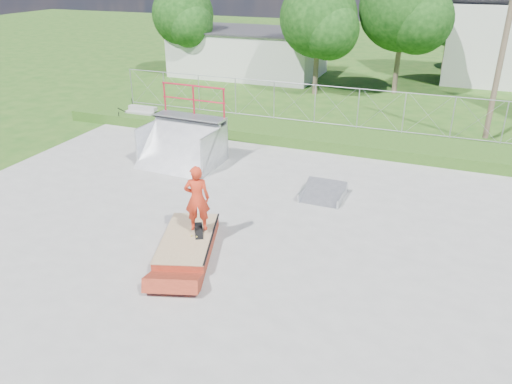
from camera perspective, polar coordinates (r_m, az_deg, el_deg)
ground at (r=14.82m, az=-4.36°, el=-5.08°), size 120.00×120.00×0.00m
concrete_pad at (r=14.81m, az=-4.36°, el=-5.01°), size 20.00×16.00×0.04m
grass_berm at (r=22.92m, az=5.93°, el=6.58°), size 24.00×3.00×0.50m
grind_box at (r=14.15m, az=-7.79°, el=-5.83°), size 2.18×3.13×0.42m
quarter_pipe at (r=19.67m, az=-8.78°, el=7.08°), size 3.05×2.61×2.95m
flat_bank_ramp at (r=17.12m, az=7.65°, el=-0.13°), size 1.39×1.48×0.42m
skateboard at (r=14.19m, az=-6.55°, el=-4.47°), size 0.58×0.80×0.13m
skater at (r=13.75m, az=-6.74°, el=-1.01°), size 0.82×0.70×1.90m
concrete_stairs at (r=25.68m, az=-13.31°, el=8.41°), size 1.50×1.60×0.80m
chain_link_fence at (r=23.52m, az=6.74°, el=9.95°), size 20.00×0.06×1.80m
utility_building_flat at (r=36.69m, az=-0.84°, el=15.62°), size 10.00×6.00×3.00m
utility_pole at (r=23.82m, az=26.35°, el=14.23°), size 0.24×0.24×8.00m
tree_left_near at (r=30.45m, az=7.52°, el=18.72°), size 4.76×4.48×6.65m
tree_center at (r=31.56m, az=17.01°, el=19.24°), size 5.44×5.12×7.60m
tree_left_far at (r=36.08m, az=-8.12°, el=19.13°), size 4.42×4.16×6.18m
tree_back_mid at (r=39.55m, az=21.69°, el=17.77°), size 4.08×3.84×5.70m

